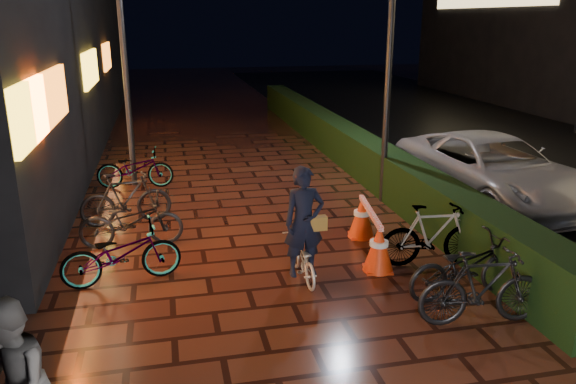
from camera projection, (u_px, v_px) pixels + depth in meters
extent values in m
plane|color=#381911|center=(293.00, 304.00, 7.95)|extent=(80.00, 80.00, 0.00)
cube|color=black|center=(343.00, 142.00, 15.94)|extent=(0.70, 20.00, 1.00)
imported|color=#A8A7AC|center=(492.00, 169.00, 12.25)|extent=(2.83, 5.34, 1.43)
cube|color=yellow|center=(30.00, 113.00, 7.86)|extent=(0.08, 2.00, 0.90)
cube|color=orange|center=(49.00, 99.00, 9.26)|extent=(0.08, 3.00, 0.90)
cube|color=yellow|center=(91.00, 68.00, 14.86)|extent=(0.08, 2.80, 0.90)
cube|color=orange|center=(107.00, 56.00, 19.52)|extent=(0.08, 2.20, 0.90)
cylinder|color=black|center=(388.00, 87.00, 11.69)|extent=(0.15, 0.15, 5.01)
cylinder|color=black|center=(126.00, 80.00, 12.90)|extent=(0.14, 0.14, 5.02)
imported|color=silver|center=(302.00, 258.00, 8.65)|extent=(0.49, 1.28, 0.66)
imported|color=black|center=(304.00, 222.00, 8.37)|extent=(0.64, 0.43, 1.70)
cube|color=olive|center=(317.00, 223.00, 8.41)|extent=(0.30, 0.14, 0.22)
cone|color=red|center=(379.00, 247.00, 8.91)|extent=(0.49, 0.49, 0.78)
cone|color=red|center=(362.00, 217.00, 10.29)|extent=(0.49, 0.49, 0.78)
cube|color=red|center=(378.00, 269.00, 9.02)|extent=(0.49, 0.49, 0.03)
cube|color=#FF360D|center=(361.00, 236.00, 10.40)|extent=(0.49, 0.49, 0.03)
cube|color=red|center=(371.00, 212.00, 9.50)|extent=(0.34, 1.67, 0.08)
cube|color=black|center=(425.00, 201.00, 11.20)|extent=(0.57, 0.48, 0.04)
cylinder|color=black|center=(417.00, 214.00, 11.07)|extent=(0.03, 0.03, 0.37)
cylinder|color=black|center=(438.00, 213.00, 11.12)|extent=(0.03, 0.03, 0.37)
cylinder|color=black|center=(412.00, 208.00, 11.40)|extent=(0.03, 0.03, 0.37)
cylinder|color=black|center=(432.00, 207.00, 11.45)|extent=(0.03, 0.03, 0.37)
cube|color=#0C269F|center=(426.00, 193.00, 11.16)|extent=(0.42, 0.36, 0.29)
cylinder|color=black|center=(421.00, 196.00, 11.01)|extent=(0.29, 0.35, 0.93)
imported|color=black|center=(135.00, 168.00, 13.28)|extent=(1.84, 0.79, 0.94)
imported|color=black|center=(131.00, 221.00, 9.84)|extent=(1.80, 0.66, 0.94)
imported|color=black|center=(126.00, 199.00, 10.88)|extent=(1.78, 0.72, 1.04)
imported|color=black|center=(121.00, 254.00, 8.48)|extent=(1.87, 0.91, 0.94)
imported|color=black|center=(465.00, 267.00, 8.03)|extent=(1.84, 0.79, 0.94)
imported|color=black|center=(483.00, 288.00, 7.29)|extent=(1.77, 0.66, 1.04)
imported|color=black|center=(433.00, 235.00, 9.07)|extent=(1.77, 0.65, 1.04)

